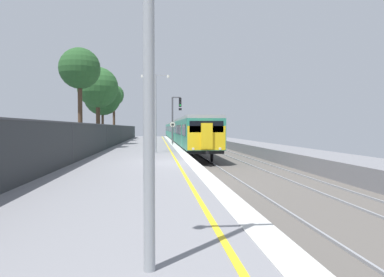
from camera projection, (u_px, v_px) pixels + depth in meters
The scene contains 10 objects.
ground at pixel (236, 174), 18.19m from camera, with size 17.40×110.00×1.21m.
commuter_train_at_platform at pixel (180, 131), 54.67m from camera, with size 2.83×60.20×3.81m.
signal_gantry at pixel (175, 114), 39.32m from camera, with size 1.10×0.24×5.14m.
speed_limit_sign at pixel (173, 130), 36.68m from camera, with size 0.59×0.08×2.36m.
platform_lamp_mid at pixel (155, 106), 24.96m from camera, with size 2.00×0.20×5.50m.
platform_back_fence at pixel (72, 142), 17.35m from camera, with size 0.07×99.00×2.02m.
background_tree_left at pixel (79, 70), 29.74m from camera, with size 3.40×3.40×8.39m.
background_tree_centre at pixel (98, 89), 36.80m from camera, with size 4.18×4.18×7.98m.
background_tree_right at pixel (114, 96), 53.70m from camera, with size 3.02×3.27×8.24m.
background_tree_back at pixel (103, 98), 46.27m from camera, with size 4.78×4.78×8.14m.
Camera 1 is at (-1.37, -17.82, 1.74)m, focal length 33.46 mm.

